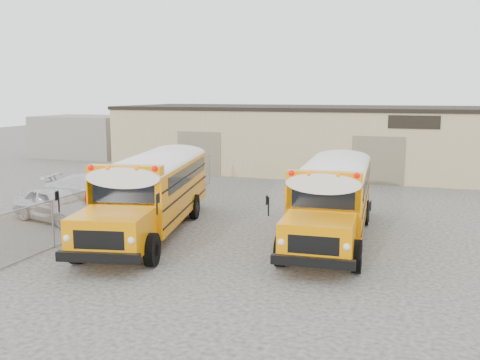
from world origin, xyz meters
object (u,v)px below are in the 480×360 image
(school_bus_right, at_px, (345,170))
(car_silver, at_px, (56,204))
(tarp_bundle, at_px, (300,225))
(school_bus_left, at_px, (187,165))
(car_white, at_px, (94,189))
(car_dark, at_px, (148,172))

(school_bus_right, relative_size, car_silver, 2.39)
(school_bus_right, height_order, car_silver, school_bus_right)
(school_bus_right, height_order, tarp_bundle, school_bus_right)
(school_bus_left, xyz_separation_m, school_bus_right, (8.09, 1.50, -0.08))
(car_white, height_order, car_dark, car_white)
(school_bus_right, xyz_separation_m, tarp_bundle, (-0.44, -8.23, -0.97))
(school_bus_left, distance_m, car_silver, 7.33)
(school_bus_left, relative_size, car_white, 2.20)
(tarp_bundle, height_order, car_dark, tarp_bundle)
(tarp_bundle, distance_m, car_dark, 16.35)
(school_bus_left, relative_size, tarp_bundle, 7.19)
(school_bus_left, height_order, car_dark, school_bus_left)
(tarp_bundle, height_order, car_silver, tarp_bundle)
(school_bus_right, distance_m, car_dark, 12.99)
(school_bus_right, bearing_deg, school_bus_left, -169.49)
(school_bus_left, xyz_separation_m, tarp_bundle, (7.64, -6.73, -1.05))
(car_silver, bearing_deg, school_bus_right, -40.18)
(car_white, xyz_separation_m, car_dark, (-0.40, 6.47, -0.05))
(school_bus_left, relative_size, car_dark, 2.70)
(car_silver, xyz_separation_m, car_dark, (-1.15, 10.50, -0.07))
(car_dark, bearing_deg, school_bus_right, -116.17)
(car_silver, relative_size, car_white, 0.87)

